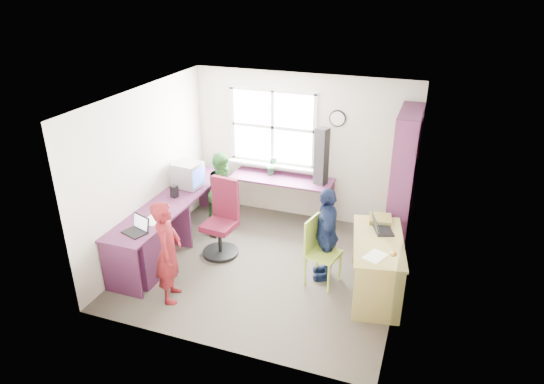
# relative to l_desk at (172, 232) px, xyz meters

# --- Properties ---
(room) EXTENTS (3.64, 3.44, 2.44)m
(room) POSITION_rel_l_desk_xyz_m (1.32, 0.38, 0.76)
(room) COLOR #413B33
(room) RESTS_ON ground
(l_desk) EXTENTS (2.38, 2.95, 0.75)m
(l_desk) POSITION_rel_l_desk_xyz_m (0.00, 0.00, 0.00)
(l_desk) COLOR #542144
(l_desk) RESTS_ON ground
(right_desk) EXTENTS (0.84, 1.41, 0.76)m
(right_desk) POSITION_rel_l_desk_xyz_m (2.82, 0.22, 0.10)
(right_desk) COLOR #A29651
(right_desk) RESTS_ON ground
(bookshelf) EXTENTS (0.30, 1.02, 2.10)m
(bookshelf) POSITION_rel_l_desk_xyz_m (2.96, 1.47, 0.55)
(bookshelf) COLOR #542144
(bookshelf) RESTS_ON ground
(swivel_chair) EXTENTS (0.58, 0.58, 1.14)m
(swivel_chair) POSITION_rel_l_desk_xyz_m (0.57, 0.45, 0.03)
(swivel_chair) COLOR black
(swivel_chair) RESTS_ON ground
(wooden_chair) EXTENTS (0.48, 0.48, 0.92)m
(wooden_chair) POSITION_rel_l_desk_xyz_m (2.07, 0.21, 0.04)
(wooden_chair) COLOR #A6C742
(wooden_chair) RESTS_ON ground
(crt_monitor) EXTENTS (0.44, 0.40, 0.39)m
(crt_monitor) POSITION_rel_l_desk_xyz_m (-0.19, 0.90, 0.49)
(crt_monitor) COLOR #A0A1A4
(crt_monitor) RESTS_ON l_desk
(laptop_left) EXTENTS (0.37, 0.34, 0.21)m
(laptop_left) POSITION_rel_l_desk_xyz_m (-0.13, -0.58, 0.34)
(laptop_left) COLOR black
(laptop_left) RESTS_ON l_desk
(laptop_right) EXTENTS (0.34, 0.37, 0.21)m
(laptop_right) POSITION_rel_l_desk_xyz_m (2.80, 0.46, 0.35)
(laptop_right) COLOR black
(laptop_right) RESTS_ON right_desk
(speaker_a) EXTENTS (0.10, 0.10, 0.18)m
(speaker_a) POSITION_rel_l_desk_xyz_m (-0.21, 0.50, 0.38)
(speaker_a) COLOR black
(speaker_a) RESTS_ON l_desk
(speaker_b) EXTENTS (0.12, 0.12, 0.19)m
(speaker_b) POSITION_rel_l_desk_xyz_m (-0.15, 1.13, 0.39)
(speaker_b) COLOR black
(speaker_b) RESTS_ON l_desk
(cd_tower) EXTENTS (0.22, 0.21, 0.90)m
(cd_tower) POSITION_rel_l_desk_xyz_m (1.69, 1.71, 0.75)
(cd_tower) COLOR black
(cd_tower) RESTS_ON l_desk
(game_box) EXTENTS (0.33, 0.33, 0.06)m
(game_box) POSITION_rel_l_desk_xyz_m (2.77, 0.75, 0.33)
(game_box) COLOR red
(game_box) RESTS_ON right_desk
(paper_a) EXTENTS (0.24, 0.32, 0.00)m
(paper_a) POSITION_rel_l_desk_xyz_m (-0.12, -0.23, 0.30)
(paper_a) COLOR white
(paper_a) RESTS_ON l_desk
(paper_b) EXTENTS (0.29, 0.34, 0.00)m
(paper_b) POSITION_rel_l_desk_xyz_m (2.84, -0.16, 0.31)
(paper_b) COLOR white
(paper_b) RESTS_ON right_desk
(potted_plant) EXTENTS (0.21, 0.18, 0.31)m
(potted_plant) POSITION_rel_l_desk_xyz_m (0.86, 1.79, 0.45)
(potted_plant) COLOR #296735
(potted_plant) RESTS_ON l_desk
(person_red) EXTENTS (0.46, 0.57, 1.35)m
(person_red) POSITION_rel_l_desk_xyz_m (0.43, -0.77, 0.22)
(person_red) COLOR maroon
(person_red) RESTS_ON ground
(person_green) EXTENTS (0.63, 0.74, 1.31)m
(person_green) POSITION_rel_l_desk_xyz_m (0.32, 1.06, 0.20)
(person_green) COLOR #337B31
(person_green) RESTS_ON ground
(person_navy) EXTENTS (0.51, 0.82, 1.31)m
(person_navy) POSITION_rel_l_desk_xyz_m (2.13, 0.34, 0.20)
(person_navy) COLOR #152043
(person_navy) RESTS_ON ground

